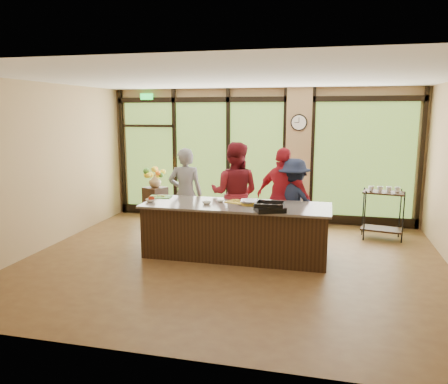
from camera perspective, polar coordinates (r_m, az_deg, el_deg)
The scene contains 24 objects.
floor at distance 7.43m, azimuth 1.04°, elevation -9.05°, with size 7.00×7.00×0.00m, color #55361E.
ceiling at distance 7.02m, azimuth 1.12°, elevation 14.70°, with size 7.00×7.00×0.00m, color white.
back_wall at distance 10.00m, azimuth 4.80°, elevation 4.78°, with size 7.00×7.00×0.00m, color tan.
left_wall at distance 8.53m, azimuth -22.57°, elevation 3.05°, with size 6.00×6.00×0.00m, color tan.
window_wall at distance 9.94m, azimuth 5.68°, elevation 4.12°, with size 6.90×0.12×3.00m.
island_base at distance 7.57m, azimuth 1.54°, elevation -5.17°, with size 3.10×1.00×0.88m, color black.
countertop at distance 7.46m, azimuth 1.56°, elevation -1.77°, with size 3.20×1.10×0.04m, color slate.
wall_clock at distance 9.73m, azimuth 9.76°, elevation 8.94°, with size 0.36×0.04×0.36m.
cook_left at distance 8.48m, azimuth -5.05°, elevation -0.31°, with size 0.66×0.43×1.81m, color gray.
cook_midleft at distance 8.17m, azimuth 1.40°, elevation -0.23°, with size 0.94×0.73×1.93m, color maroon.
cook_midright at distance 8.16m, azimuth 7.70°, elevation -0.67°, with size 1.08×0.45×1.84m, color #B31B29.
cook_right at distance 8.14m, azimuth 9.07°, elevation -1.43°, with size 1.06×0.61×1.64m, color #1A2039.
roasting_pan at distance 6.95m, azimuth 5.99°, elevation -2.23°, with size 0.45×0.35×0.08m, color black.
mixing_bowl at distance 7.43m, azimuth 3.39°, elevation -1.37°, with size 0.33×0.33×0.08m, color silver.
cutting_board_left at distance 8.18m, azimuth -8.32°, elevation -0.61°, with size 0.41×0.30×0.01m, color #4E9C38.
cutting_board_center at distance 7.63m, azimuth 2.05°, elevation -1.30°, with size 0.44×0.33×0.01m, color gold.
cutting_board_right at distance 7.44m, azimuth 4.19°, elevation -1.63°, with size 0.42×0.31×0.01m, color gold.
prep_bowl_near at distance 7.75m, azimuth -9.59°, elevation -1.10°, with size 0.17×0.17×0.05m, color silver.
prep_bowl_mid at distance 7.47m, azimuth -2.27°, elevation -1.42°, with size 0.15×0.15×0.05m, color silver.
prep_bowl_far at distance 7.64m, azimuth -0.47°, elevation -1.21°, with size 0.13×0.13×0.03m, color silver.
red_ramekin at distance 7.76m, azimuth -9.44°, elevation -0.94°, with size 0.11×0.11×0.09m, color #A12810.
flower_stand at distance 9.84m, azimuth -8.93°, elevation -1.78°, with size 0.42×0.42×0.84m, color black.
flower_vase at distance 9.74m, azimuth -9.02°, elevation 1.45°, with size 0.27×0.27×0.29m, color #9B7B54.
bar_cart at distance 9.10m, azimuth 20.05°, elevation -1.93°, with size 0.84×0.58×1.05m.
Camera 1 is at (1.51, -6.84, 2.47)m, focal length 35.00 mm.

